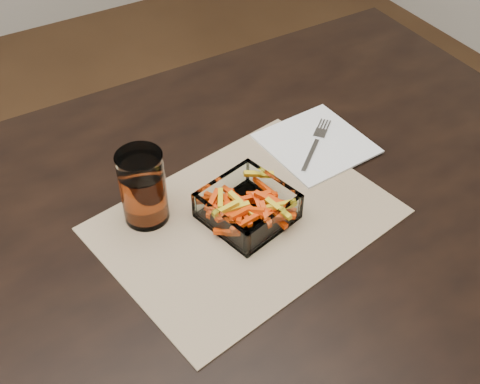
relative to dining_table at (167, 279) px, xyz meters
name	(u,v)px	position (x,y,z in m)	size (l,w,h in m)	color
dining_table	(167,279)	(0.00, 0.00, 0.00)	(1.60, 0.90, 0.75)	black
placemat	(246,220)	(0.14, -0.02, 0.09)	(0.45, 0.33, 0.00)	tan
glass_bowl	(247,208)	(0.14, -0.02, 0.11)	(0.15, 0.15, 0.05)	white
tumbler	(143,189)	(0.00, 0.07, 0.15)	(0.07, 0.07, 0.13)	white
napkin	(316,143)	(0.35, 0.08, 0.09)	(0.18, 0.18, 0.00)	white
fork	(316,143)	(0.35, 0.08, 0.10)	(0.13, 0.11, 0.00)	silver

